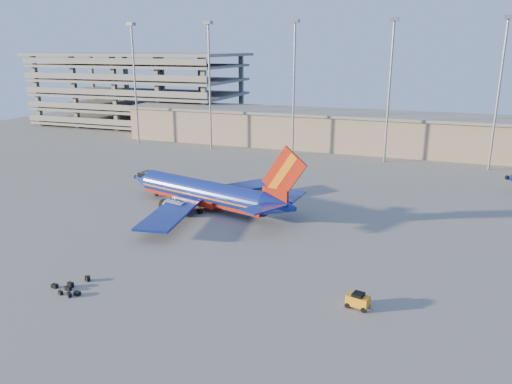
# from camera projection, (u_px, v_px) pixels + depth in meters

# --- Properties ---
(ground) EXTENTS (220.00, 220.00, 0.00)m
(ground) POSITION_uv_depth(u_px,v_px,m) (232.00, 223.00, 68.16)
(ground) COLOR slate
(ground) RESTS_ON ground
(terminal_building) EXTENTS (122.00, 16.00, 8.50)m
(terminal_building) POSITION_uv_depth(u_px,v_px,m) (370.00, 131.00, 115.74)
(terminal_building) COLOR gray
(terminal_building) RESTS_ON ground
(parking_garage) EXTENTS (62.00, 32.00, 21.40)m
(parking_garage) POSITION_uv_depth(u_px,v_px,m) (140.00, 86.00, 152.37)
(parking_garage) COLOR slate
(parking_garage) RESTS_ON ground
(light_mast_row) EXTENTS (101.60, 1.60, 28.65)m
(light_mast_row) POSITION_uv_depth(u_px,v_px,m) (341.00, 75.00, 102.94)
(light_mast_row) COLOR gray
(light_mast_row) RESTS_ON ground
(aircraft_main) EXTENTS (31.85, 30.22, 11.02)m
(aircraft_main) POSITION_uv_depth(u_px,v_px,m) (207.00, 193.00, 73.40)
(aircraft_main) COLOR navy
(aircraft_main) RESTS_ON ground
(baggage_tug) EXTENTS (2.28, 1.66, 1.48)m
(baggage_tug) POSITION_uv_depth(u_px,v_px,m) (358.00, 300.00, 45.64)
(baggage_tug) COLOR orange
(baggage_tug) RESTS_ON ground
(luggage_pile) EXTENTS (3.79, 4.02, 0.52)m
(luggage_pile) POSITION_uv_depth(u_px,v_px,m) (72.00, 287.00, 49.38)
(luggage_pile) COLOR black
(luggage_pile) RESTS_ON ground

